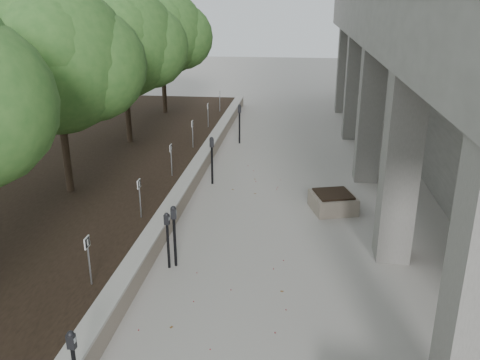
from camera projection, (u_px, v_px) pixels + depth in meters
The scene contains 17 objects.
retaining_wall at pixel (186, 187), 14.30m from camera, with size 0.39×26.00×0.50m, color #A0907F, non-canonical shape.
planting_bed at pixel (63, 183), 14.73m from camera, with size 7.00×26.00×0.40m, color black.
crabapple_tree_3 at pixel (58, 90), 12.72m from camera, with size 4.60×4.00×5.44m, color #305F24, non-canonical shape.
crabapple_tree_4 at pixel (124, 66), 17.39m from camera, with size 4.60×4.00×5.44m, color #305F24, non-canonical shape.
crabapple_tree_5 at pixel (162, 51), 22.05m from camera, with size 4.60×4.00×5.44m, color #305F24, non-canonical shape.
parking_sign_3 at pixel (89, 261), 9.01m from camera, with size 0.04×0.22×0.96m, color black, non-canonical shape.
parking_sign_4 at pixel (140, 199), 11.81m from camera, with size 0.04×0.22×0.96m, color black, non-canonical shape.
parking_sign_5 at pixel (171, 160), 14.61m from camera, with size 0.04×0.22×0.96m, color black, non-canonical shape.
parking_sign_6 at pixel (193, 134), 17.41m from camera, with size 0.04×0.22×0.96m, color black, non-canonical shape.
parking_sign_7 at pixel (208, 115), 20.21m from camera, with size 0.04×0.22×0.96m, color black, non-canonical shape.
parking_sign_8 at pixel (220, 101), 23.01m from camera, with size 0.04×0.22×0.96m, color black, non-canonical shape.
parking_meter_2 at pixel (175, 236), 10.38m from camera, with size 0.14×0.10×1.37m, color black, non-canonical shape.
parking_meter_3 at pixel (168, 241), 10.32m from camera, with size 0.12×0.09×1.26m, color black, non-canonical shape.
parking_meter_4 at pixel (212, 161), 15.03m from camera, with size 0.15×0.10×1.47m, color black, non-canonical shape.
parking_meter_5 at pixel (239, 124), 19.28m from camera, with size 0.15×0.11×1.53m, color black, non-canonical shape.
planter_back at pixel (333, 202), 13.29m from camera, with size 1.07×1.07×0.50m, color #A0907F, non-canonical shape.
berry_scatter at pixel (225, 269), 10.46m from camera, with size 3.30×14.10×0.02m, color maroon, non-canonical shape.
Camera 1 is at (1.29, -4.10, 5.32)m, focal length 37.58 mm.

